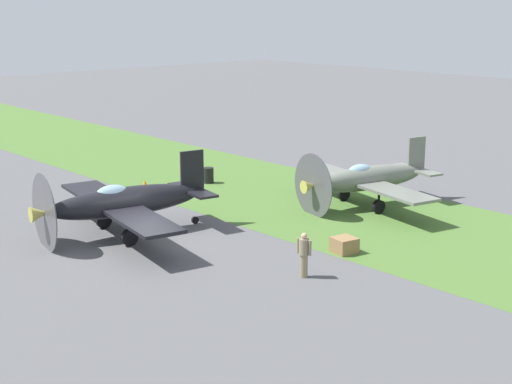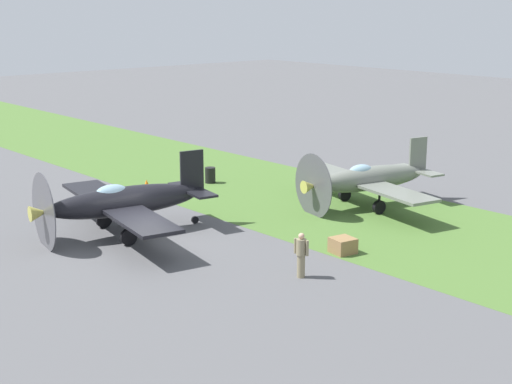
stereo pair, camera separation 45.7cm
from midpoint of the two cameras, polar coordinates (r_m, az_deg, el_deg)
ground_plane at (r=32.32m, az=-8.75°, el=-4.20°), size 160.00×160.00×0.00m
grass_verge at (r=38.90m, az=4.40°, el=-0.96°), size 120.00×11.00×0.01m
airplane_lead at (r=33.85m, az=-10.36°, el=-0.75°), size 10.27×8.19×3.63m
airplane_wingman at (r=38.61m, az=7.97°, el=1.02°), size 9.66×7.72×3.42m
ground_crew_chief at (r=28.42m, az=3.16°, el=-4.66°), size 0.62×0.38×1.73m
fuel_drum at (r=43.53m, az=-3.89°, el=1.26°), size 0.60×0.60×0.90m
supply_crate at (r=31.49m, az=6.23°, el=-3.99°), size 1.04×1.04×0.64m
runway_marker_cone at (r=42.88m, az=-8.65°, el=0.62°), size 0.36×0.36×0.44m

